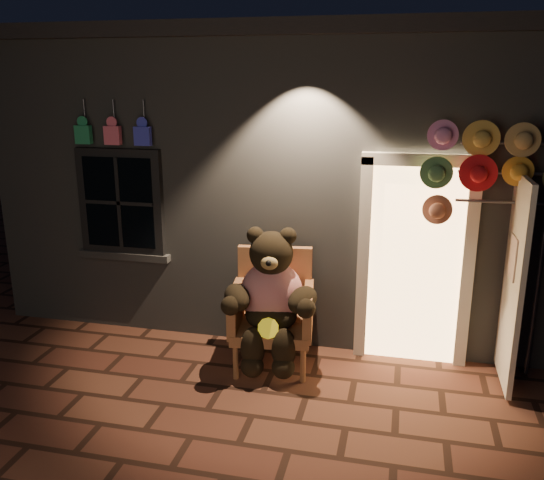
% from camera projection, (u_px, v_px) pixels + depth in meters
% --- Properties ---
extents(ground, '(60.00, 60.00, 0.00)m').
position_uv_depth(ground, '(252.00, 416.00, 5.12)').
color(ground, brown).
rests_on(ground, ground).
extents(shop_building, '(7.30, 5.95, 3.51)m').
position_uv_depth(shop_building, '(322.00, 160.00, 8.38)').
color(shop_building, slate).
rests_on(shop_building, ground).
extents(wicker_armchair, '(0.91, 0.84, 1.19)m').
position_uv_depth(wicker_armchair, '(273.00, 309.00, 5.96)').
color(wicker_armchair, '#8F5D37').
rests_on(wicker_armchair, ground).
extents(teddy_bear, '(1.02, 0.85, 1.42)m').
position_uv_depth(teddy_bear, '(271.00, 298.00, 5.76)').
color(teddy_bear, red).
rests_on(teddy_bear, ground).
extents(hat_rack, '(1.46, 0.22, 2.53)m').
position_uv_depth(hat_rack, '(497.00, 167.00, 5.30)').
color(hat_rack, '#59595E').
rests_on(hat_rack, ground).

